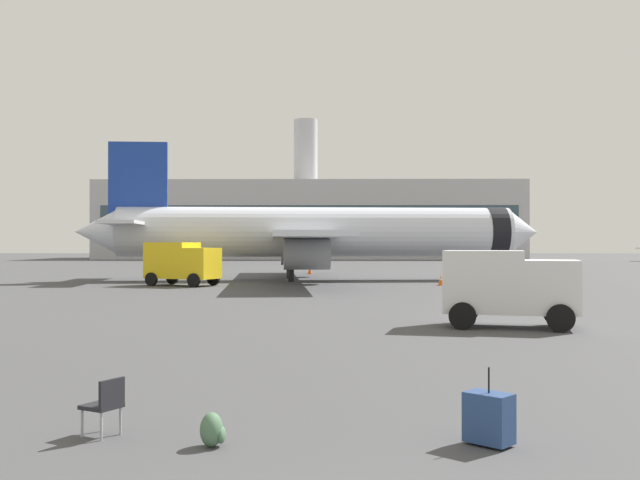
% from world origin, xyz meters
% --- Properties ---
extents(airplane_at_gate, '(35.77, 32.29, 10.50)m').
position_xyz_m(airplane_at_gate, '(-1.19, 51.07, 3.66)').
color(airplane_at_gate, silver).
rests_on(airplane_at_gate, ground).
extents(service_truck, '(5.28, 4.04, 2.90)m').
position_xyz_m(service_truck, '(-9.79, 43.45, 1.61)').
color(service_truck, yellow).
rests_on(service_truck, ground).
extents(cargo_van, '(4.74, 3.17, 2.60)m').
position_xyz_m(cargo_van, '(6.14, 19.26, 1.45)').
color(cargo_van, white).
rests_on(cargo_van, ground).
extents(safety_cone_near, '(0.44, 0.44, 0.70)m').
position_xyz_m(safety_cone_near, '(7.57, 44.04, 0.34)').
color(safety_cone_near, '#F2590C').
rests_on(safety_cone_near, ground).
extents(safety_cone_mid, '(0.44, 0.44, 0.75)m').
position_xyz_m(safety_cone_mid, '(-1.74, 62.20, 0.37)').
color(safety_cone_mid, '#F2590C').
rests_on(safety_cone_mid, ground).
extents(safety_cone_far, '(0.44, 0.44, 0.62)m').
position_xyz_m(safety_cone_far, '(9.89, 43.05, 0.31)').
color(safety_cone_far, '#F2590C').
rests_on(safety_cone_far, ground).
extents(rolling_suitcase, '(0.74, 0.73, 1.10)m').
position_xyz_m(rolling_suitcase, '(2.35, 4.61, 0.39)').
color(rolling_suitcase, navy).
rests_on(rolling_suitcase, ground).
extents(traveller_backpack, '(0.36, 0.40, 0.48)m').
position_xyz_m(traveller_backpack, '(-1.53, 4.49, 0.23)').
color(traveller_backpack, '#476B4C').
rests_on(traveller_backpack, ground).
extents(gate_chair, '(0.65, 0.65, 0.86)m').
position_xyz_m(gate_chair, '(-3.20, 5.01, 0.50)').
color(gate_chair, black).
rests_on(gate_chair, ground).
extents(terminal_building, '(75.17, 22.88, 25.79)m').
position_xyz_m(terminal_building, '(-3.53, 131.87, 7.02)').
color(terminal_building, '#B2B2B7').
rests_on(terminal_building, ground).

